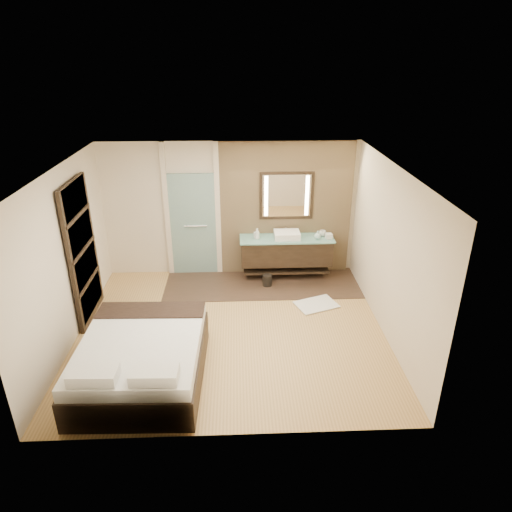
{
  "coord_description": "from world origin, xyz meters",
  "views": [
    {
      "loc": [
        0.13,
        -6.39,
        4.25
      ],
      "look_at": [
        0.44,
        0.6,
        1.08
      ],
      "focal_mm": 32.0,
      "sensor_mm": 36.0,
      "label": 1
    }
  ],
  "objects_px": {
    "vanity": "(286,251)",
    "waste_bin": "(267,280)",
    "mirror_unit": "(287,196)",
    "bed": "(142,359)"
  },
  "relations": [
    {
      "from": "vanity",
      "to": "waste_bin",
      "type": "relative_size",
      "value": 7.97
    },
    {
      "from": "mirror_unit",
      "to": "waste_bin",
      "type": "height_order",
      "value": "mirror_unit"
    },
    {
      "from": "bed",
      "to": "vanity",
      "type": "bearing_deg",
      "value": 54.6
    },
    {
      "from": "vanity",
      "to": "mirror_unit",
      "type": "distance_m",
      "value": 1.1
    },
    {
      "from": "bed",
      "to": "mirror_unit",
      "type": "bearing_deg",
      "value": 56.63
    },
    {
      "from": "vanity",
      "to": "bed",
      "type": "bearing_deg",
      "value": -127.05
    },
    {
      "from": "mirror_unit",
      "to": "waste_bin",
      "type": "xyz_separation_m",
      "value": [
        -0.4,
        -0.61,
        -1.53
      ]
    },
    {
      "from": "vanity",
      "to": "waste_bin",
      "type": "height_order",
      "value": "vanity"
    },
    {
      "from": "vanity",
      "to": "mirror_unit",
      "type": "bearing_deg",
      "value": 90.0
    },
    {
      "from": "vanity",
      "to": "mirror_unit",
      "type": "xyz_separation_m",
      "value": [
        0.0,
        0.24,
        1.07
      ]
    }
  ]
}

